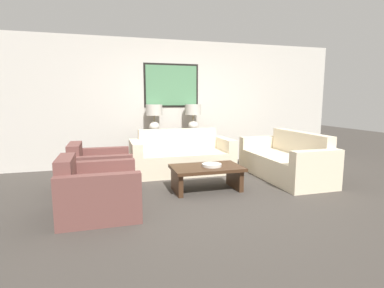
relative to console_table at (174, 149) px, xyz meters
The scene contains 11 objects.
ground_plane 2.26m from the console_table, 90.00° to the right, with size 20.00×20.00×0.00m, color #3D3833.
back_wall 1.01m from the console_table, 90.00° to the left, with size 7.74×0.12×2.65m.
console_table is the anchor object (origin of this frame).
table_lamp_left 0.84m from the console_table, behind, with size 0.34×0.34×0.58m.
table_lamp_right 0.84m from the console_table, ahead, with size 0.34×0.34×0.58m.
couch_by_back_wall 0.64m from the console_table, 90.00° to the right, with size 1.93×0.85×0.83m.
couch_by_side 2.30m from the console_table, 41.38° to the right, with size 0.85×1.93×0.83m.
coffee_table 1.87m from the console_table, 87.08° to the right, with size 1.08×0.66×0.38m.
decorative_bowl 1.89m from the console_table, 84.83° to the right, with size 0.30×0.30×0.04m.
armchair_near_back_wall 2.00m from the console_table, 139.32° to the right, with size 0.93×0.92×0.74m.
armchair_near_camera 2.86m from the console_table, 122.01° to the right, with size 0.93×0.92×0.74m.
Camera 1 is at (-1.38, -3.92, 1.41)m, focal length 28.00 mm.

